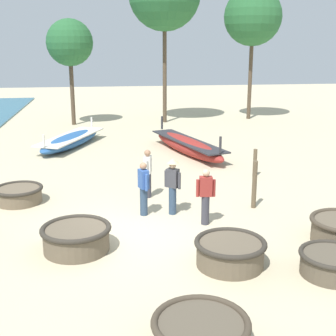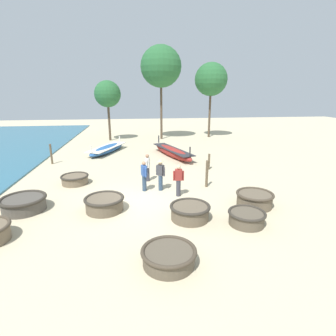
{
  "view_description": "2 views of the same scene",
  "coord_description": "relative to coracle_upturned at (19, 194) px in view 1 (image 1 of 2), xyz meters",
  "views": [
    {
      "loc": [
        -0.63,
        -11.38,
        4.91
      ],
      "look_at": [
        1.22,
        2.8,
        0.97
      ],
      "focal_mm": 50.0,
      "sensor_mm": 36.0,
      "label": 1
    },
    {
      "loc": [
        -0.11,
        -11.41,
        4.89
      ],
      "look_at": [
        1.73,
        2.68,
        0.78
      ],
      "focal_mm": 28.0,
      "sensor_mm": 36.0,
      "label": 2
    }
  ],
  "objects": [
    {
      "name": "ground_plane",
      "position": [
        3.45,
        -2.88,
        -0.28
      ],
      "size": [
        80.0,
        80.0,
        0.0
      ],
      "primitive_type": "plane",
      "color": "#C6B793"
    },
    {
      "name": "coracle_upturned",
      "position": [
        0.0,
        0.0,
        0.0
      ],
      "size": [
        1.5,
        1.5,
        0.51
      ],
      "color": "brown",
      "rests_on": "ground"
    },
    {
      "name": "coracle_far_left",
      "position": [
        7.5,
        -5.66,
        0.01
      ],
      "size": [
        1.44,
        1.44,
        0.53
      ],
      "color": "brown",
      "rests_on": "ground"
    },
    {
      "name": "coracle_nearest",
      "position": [
        5.44,
        -4.95,
        0.05
      ],
      "size": [
        1.62,
        1.62,
        0.61
      ],
      "color": "brown",
      "rests_on": "ground"
    },
    {
      "name": "coracle_center",
      "position": [
        1.98,
        -3.71,
        0.06
      ],
      "size": [
        1.7,
        1.7,
        0.62
      ],
      "color": "brown",
      "rests_on": "ground"
    },
    {
      "name": "coracle_front_left",
      "position": [
        4.22,
        -7.69,
        -0.0
      ],
      "size": [
        1.66,
        1.66,
        0.5
      ],
      "color": "brown",
      "rests_on": "ground"
    },
    {
      "name": "long_boat_ochre_hull",
      "position": [
        1.05,
        7.86,
        0.02
      ],
      "size": [
        3.21,
        5.3,
        1.03
      ],
      "color": "#285693",
      "rests_on": "ground"
    },
    {
      "name": "long_boat_blue_hull",
      "position": [
        6.31,
        5.72,
        0.09
      ],
      "size": [
        2.76,
        5.97,
        1.28
      ],
      "color": "maroon",
      "rests_on": "ground"
    },
    {
      "name": "fisherman_crouching",
      "position": [
        4.61,
        -1.6,
        0.68
      ],
      "size": [
        0.44,
        0.38,
        1.67
      ],
      "color": "#2D425B",
      "rests_on": "ground"
    },
    {
      "name": "fisherman_standing_right",
      "position": [
        4.03,
        -0.02,
        0.56
      ],
      "size": [
        0.3,
        0.51,
        1.57
      ],
      "color": "#383842",
      "rests_on": "ground"
    },
    {
      "name": "fisherman_standing_left",
      "position": [
        5.39,
        -2.48,
        0.56
      ],
      "size": [
        0.53,
        0.25,
        1.57
      ],
      "color": "#383842",
      "rests_on": "ground"
    },
    {
      "name": "fisherman_by_coracle",
      "position": [
        3.77,
        -1.57,
        0.56
      ],
      "size": [
        0.32,
        0.51,
        1.57
      ],
      "color": "#2D425B",
      "rests_on": "ground"
    },
    {
      "name": "mooring_post_shoreline",
      "position": [
        8.15,
        1.82,
        0.24
      ],
      "size": [
        0.14,
        0.14,
        1.04
      ],
      "primitive_type": "cylinder",
      "color": "brown",
      "rests_on": "ground"
    },
    {
      "name": "mooring_post_mid_beach",
      "position": [
        7.11,
        -1.39,
        0.45
      ],
      "size": [
        0.14,
        0.14,
        1.46
      ],
      "primitive_type": "cylinder",
      "color": "brown",
      "rests_on": "ground"
    },
    {
      "name": "tree_rightmost",
      "position": [
        0.82,
        13.85,
        4.44
      ],
      "size": [
        2.67,
        2.67,
        6.08
      ],
      "color": "#4C3D2D",
      "rests_on": "ground"
    },
    {
      "name": "tree_left_mid",
      "position": [
        11.8,
        14.6,
        5.96
      ],
      "size": [
        3.52,
        3.52,
        8.02
      ],
      "color": "#4C3D2D",
      "rests_on": "ground"
    }
  ]
}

